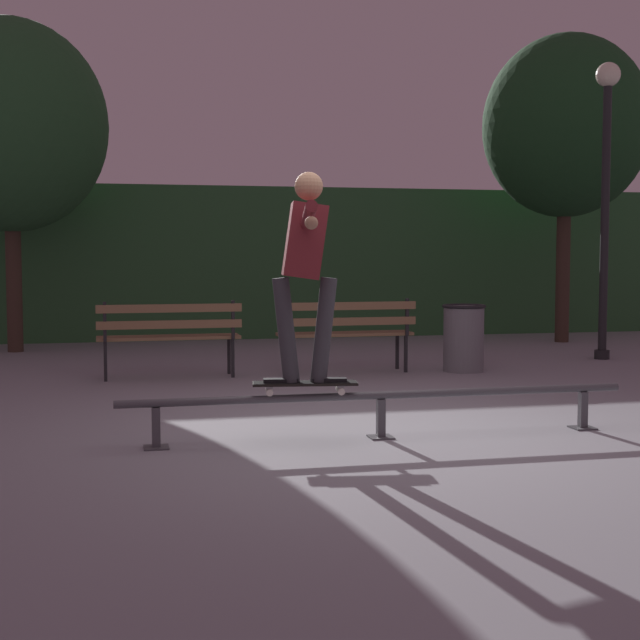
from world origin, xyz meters
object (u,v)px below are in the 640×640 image
at_px(tree_far_right, 566,127).
at_px(lamp_post_right, 606,172).
at_px(grind_rail, 381,402).
at_px(park_bench_leftmost, 169,331).
at_px(park_bench_left_center, 347,328).
at_px(skateboarder, 305,258).
at_px(trash_can, 464,337).
at_px(tree_far_left, 10,126).
at_px(skateboard, 305,384).

height_order(tree_far_right, lamp_post_right, tree_far_right).
height_order(grind_rail, lamp_post_right, lamp_post_right).
bearing_deg(park_bench_leftmost, park_bench_left_center, 0.00).
relative_size(skateboarder, trash_can, 1.95).
bearing_deg(tree_far_left, skateboard, -68.50).
relative_size(park_bench_leftmost, trash_can, 2.01).
xyz_separation_m(skateboarder, lamp_post_right, (4.96, 4.38, 1.11)).
distance_m(tree_far_right, lamp_post_right, 2.57).
xyz_separation_m(skateboarder, park_bench_left_center, (1.27, 3.72, -0.83)).
relative_size(park_bench_leftmost, tree_far_left, 0.34).
relative_size(grind_rail, lamp_post_right, 1.02).
distance_m(skateboard, tree_far_left, 8.08).
distance_m(skateboarder, park_bench_leftmost, 3.89).
xyz_separation_m(grind_rail, park_bench_leftmost, (-1.38, 3.72, 0.26)).
bearing_deg(grind_rail, tree_far_right, 53.28).
distance_m(lamp_post_right, trash_can, 3.18).
relative_size(tree_far_left, trash_can, 5.89).
height_order(park_bench_leftmost, tree_far_right, tree_far_right).
bearing_deg(park_bench_left_center, tree_far_right, 34.66).
distance_m(skateboard, tree_far_right, 9.21).
xyz_separation_m(skateboard, skateboarder, (0.00, -0.00, 0.94)).
xyz_separation_m(grind_rail, lamp_post_right, (4.37, 4.38, 2.20)).
bearing_deg(trash_can, tree_far_left, 147.53).
distance_m(grind_rail, park_bench_left_center, 3.79).
bearing_deg(skateboard, tree_far_left, 111.50).
bearing_deg(park_bench_left_center, skateboarder, -108.88).
bearing_deg(lamp_post_right, skateboard, -138.59).
xyz_separation_m(lamp_post_right, trash_can, (-2.28, -0.79, -2.07)).
bearing_deg(park_bench_leftmost, lamp_post_right, 6.57).
bearing_deg(park_bench_left_center, tree_far_left, 140.47).
bearing_deg(tree_far_right, trash_can, -133.04).
distance_m(park_bench_leftmost, tree_far_right, 7.59).
xyz_separation_m(skateboard, tree_far_right, (5.59, 6.70, 2.96)).
height_order(grind_rail, tree_far_right, tree_far_right).
relative_size(lamp_post_right, trash_can, 4.88).
bearing_deg(skateboarder, tree_far_left, 111.51).
height_order(tree_far_left, trash_can, tree_far_left).
xyz_separation_m(park_bench_leftmost, lamp_post_right, (5.75, 0.66, 1.94)).
height_order(skateboarder, tree_far_right, tree_far_right).
height_order(skateboarder, lamp_post_right, lamp_post_right).
relative_size(skateboarder, tree_far_right, 0.32).
bearing_deg(skateboarder, grind_rail, 0.04).
distance_m(park_bench_left_center, trash_can, 1.42).
bearing_deg(skateboarder, park_bench_left_center, 71.12).
height_order(grind_rail, skateboard, skateboard).
height_order(park_bench_leftmost, trash_can, park_bench_leftmost).
bearing_deg(lamp_post_right, tree_far_left, 160.88).
xyz_separation_m(tree_far_right, lamp_post_right, (-0.62, -2.32, -0.92)).
height_order(skateboard, tree_far_left, tree_far_left).
xyz_separation_m(tree_far_left, lamp_post_right, (7.74, -2.68, -0.72)).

